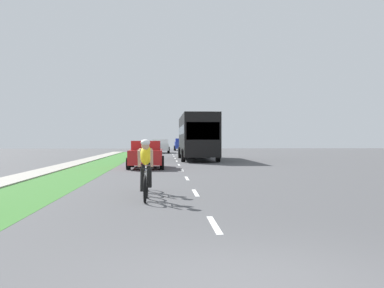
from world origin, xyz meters
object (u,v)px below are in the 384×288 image
(cyclist_lead, at_px, (146,169))
(bus_black, at_px, (197,135))
(cyclist_trailing, at_px, (146,165))
(pickup_white, at_px, (160,146))
(sedan_red, at_px, (146,154))
(suv_blue, at_px, (181,144))

(cyclist_lead, height_order, bus_black, bus_black)
(cyclist_trailing, relative_size, bus_black, 0.15)
(cyclist_lead, distance_m, bus_black, 24.72)
(cyclist_trailing, distance_m, pickup_white, 41.44)
(pickup_white, bearing_deg, cyclist_lead, -90.00)
(sedan_red, height_order, pickup_white, pickup_white)
(suv_blue, bearing_deg, pickup_white, -102.98)
(cyclist_lead, height_order, suv_blue, suv_blue)
(sedan_red, xyz_separation_m, bus_black, (3.60, 10.81, 1.21))
(cyclist_trailing, distance_m, bus_black, 22.91)
(cyclist_lead, height_order, pickup_white, pickup_white)
(cyclist_lead, relative_size, sedan_red, 0.40)
(suv_blue, bearing_deg, sedan_red, -94.72)
(cyclist_trailing, relative_size, suv_blue, 0.37)
(sedan_red, distance_m, pickup_white, 29.60)
(suv_blue, bearing_deg, cyclist_lead, -93.04)
(bus_black, xyz_separation_m, suv_blue, (-0.08, 31.73, -1.03))
(pickup_white, height_order, suv_blue, suv_blue)
(sedan_red, xyz_separation_m, suv_blue, (3.52, 42.54, 0.18))
(cyclist_lead, distance_m, suv_blue, 56.31)
(cyclist_trailing, height_order, pickup_white, pickup_white)
(cyclist_lead, xyz_separation_m, sedan_red, (-0.53, 13.69, -0.04))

